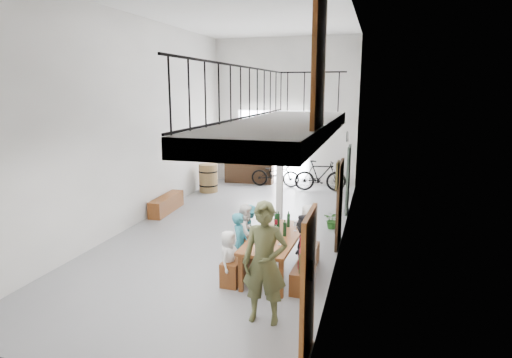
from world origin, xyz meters
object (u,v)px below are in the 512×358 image
(bench_inner, at_px, (245,257))
(side_bench, at_px, (167,204))
(tasting_table, at_px, (275,240))
(serving_counter, at_px, (249,170))
(bicycle_near, at_px, (275,174))
(oak_barrel, at_px, (208,178))
(host_standing, at_px, (265,263))

(bench_inner, relative_size, side_bench, 1.18)
(tasting_table, distance_m, serving_counter, 8.48)
(side_bench, distance_m, bicycle_near, 4.81)
(side_bench, relative_size, oak_barrel, 1.74)
(tasting_table, xyz_separation_m, side_bench, (-4.14, 3.36, -0.46))
(oak_barrel, bearing_deg, serving_counter, 62.29)
(tasting_table, relative_size, bench_inner, 1.09)
(side_bench, xyz_separation_m, host_standing, (4.39, -5.13, 0.74))
(tasting_table, height_order, bicycle_near, bicycle_near)
(tasting_table, relative_size, side_bench, 1.29)
(serving_counter, relative_size, host_standing, 0.96)
(host_standing, distance_m, bicycle_near, 9.56)
(bench_inner, relative_size, host_standing, 1.04)
(tasting_table, bearing_deg, host_standing, -79.57)
(bicycle_near, bearing_deg, tasting_table, -168.26)
(serving_counter, bearing_deg, host_standing, -74.59)
(serving_counter, height_order, bicycle_near, serving_counter)
(tasting_table, xyz_separation_m, bench_inner, (-0.65, 0.09, -0.47))
(bicycle_near, bearing_deg, side_bench, 149.14)
(bench_inner, height_order, serving_counter, serving_counter)
(side_bench, relative_size, bicycle_near, 0.94)
(bench_inner, bearing_deg, side_bench, 137.97)
(tasting_table, relative_size, host_standing, 1.14)
(host_standing, bearing_deg, tasting_table, 96.26)
(bench_inner, height_order, bicycle_near, bicycle_near)
(host_standing, relative_size, bicycle_near, 1.07)
(host_standing, bearing_deg, bench_inner, 114.13)
(bench_inner, xyz_separation_m, oak_barrel, (-3.25, 6.01, 0.26))
(tasting_table, relative_size, serving_counter, 1.18)
(oak_barrel, height_order, serving_counter, serving_counter)
(serving_counter, bearing_deg, tasting_table, -72.49)
(tasting_table, distance_m, side_bench, 5.35)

